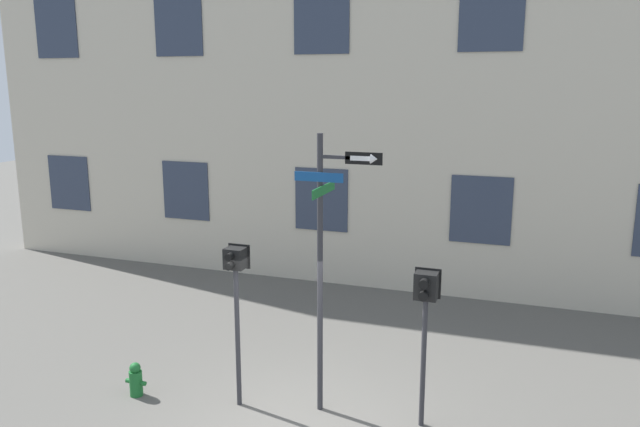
{
  "coord_description": "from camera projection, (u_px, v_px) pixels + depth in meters",
  "views": [
    {
      "loc": [
        3.22,
        -7.98,
        5.21
      ],
      "look_at": [
        0.14,
        0.72,
        3.24
      ],
      "focal_mm": 35.0,
      "sensor_mm": 36.0,
      "label": 1
    }
  ],
  "objects": [
    {
      "name": "pedestrian_signal_right",
      "position": [
        425.0,
        304.0,
        9.22
      ],
      "size": [
        0.39,
        0.4,
        2.49
      ],
      "color": "#2D2D33",
      "rests_on": "ground_plane"
    },
    {
      "name": "building_facade",
      "position": [
        405.0,
        18.0,
        14.74
      ],
      "size": [
        24.0,
        0.63,
        13.33
      ],
      "color": "beige",
      "rests_on": "ground_plane"
    },
    {
      "name": "pedestrian_signal_left",
      "position": [
        236.0,
        284.0,
        9.82
      ],
      "size": [
        0.37,
        0.4,
        2.69
      ],
      "color": "#2D2D33",
      "rests_on": "ground_plane"
    },
    {
      "name": "street_sign_pole",
      "position": [
        325.0,
        254.0,
        9.54
      ],
      "size": [
        1.34,
        0.99,
        4.46
      ],
      "color": "#2D2D33",
      "rests_on": "ground_plane"
    },
    {
      "name": "fire_hydrant",
      "position": [
        136.0,
        380.0,
        10.49
      ],
      "size": [
        0.38,
        0.22,
        0.59
      ],
      "color": "#196028",
      "rests_on": "ground_plane"
    }
  ]
}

